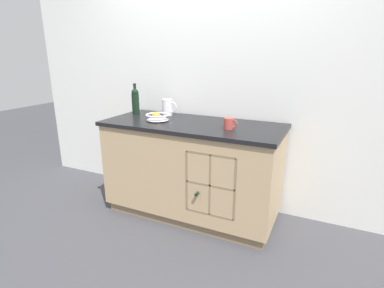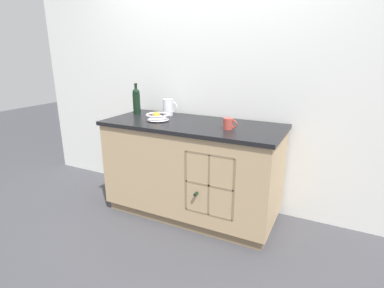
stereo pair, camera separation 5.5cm
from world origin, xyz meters
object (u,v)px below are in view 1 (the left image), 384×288
fruit_bowl (157,116)px  ceramic_mug (229,123)px  white_pitcher (168,107)px  standing_wine_bottle (135,100)px

fruit_bowl → ceramic_mug: size_ratio=1.87×
white_pitcher → ceramic_mug: bearing=-20.1°
fruit_bowl → standing_wine_bottle: 0.43m
white_pitcher → ceramic_mug: size_ratio=1.36×
white_pitcher → standing_wine_bottle: 0.35m
white_pitcher → standing_wine_bottle: standing_wine_bottle is taller
ceramic_mug → standing_wine_bottle: standing_wine_bottle is taller
standing_wine_bottle → fruit_bowl: bearing=-26.2°
fruit_bowl → white_pitcher: 0.27m
fruit_bowl → standing_wine_bottle: standing_wine_bottle is taller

